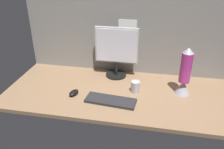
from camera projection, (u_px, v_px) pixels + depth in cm
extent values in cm
cube|color=#8C6B4C|center=(121.00, 92.00, 187.21)|extent=(180.00, 80.00, 3.00)
cube|color=gray|center=(128.00, 29.00, 201.31)|extent=(180.00, 5.00, 77.89)
cube|color=white|center=(127.00, 28.00, 198.23)|extent=(15.51, 0.40, 14.63)
cylinder|color=black|center=(116.00, 75.00, 208.83)|extent=(18.00, 18.00, 1.80)
cylinder|color=black|center=(116.00, 68.00, 205.89)|extent=(3.20, 3.20, 11.00)
cube|color=#B7B7B7|center=(117.00, 45.00, 197.15)|extent=(36.49, 2.40, 30.82)
cube|color=silver|center=(116.00, 46.00, 195.93)|extent=(34.09, 0.60, 28.42)
cube|color=#262628|center=(111.00, 101.00, 172.02)|extent=(38.04, 16.35, 2.00)
ellipsoid|color=black|center=(74.00, 93.00, 180.41)|extent=(7.99, 10.76, 3.40)
cylinder|color=#B2B2B7|center=(135.00, 87.00, 183.17)|extent=(6.72, 6.72, 8.90)
cone|color=#A5A5AD|center=(183.00, 87.00, 180.61)|extent=(11.56, 11.56, 10.51)
cylinder|color=#B2338C|center=(186.00, 68.00, 172.88)|extent=(8.41, 8.41, 23.12)
cone|color=#A5A5AD|center=(189.00, 50.00, 166.60)|extent=(7.57, 7.57, 4.20)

